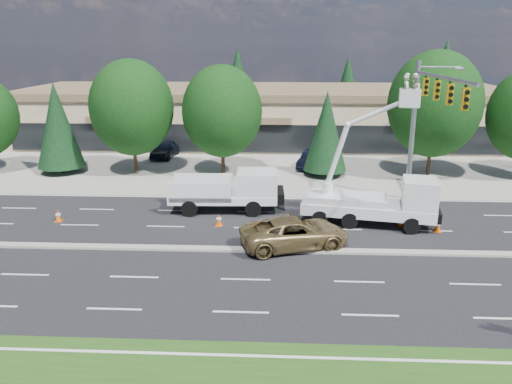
# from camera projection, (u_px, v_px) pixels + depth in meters

# --- Properties ---
(ground) EXTENTS (140.00, 140.00, 0.00)m
(ground) POSITION_uv_depth(u_px,v_px,m) (250.00, 251.00, 25.14)
(ground) COLOR black
(ground) RESTS_ON ground
(concrete_apron) EXTENTS (140.00, 22.00, 0.01)m
(concrete_apron) POSITION_uv_depth(u_px,v_px,m) (263.00, 161.00, 44.27)
(concrete_apron) COLOR gray
(concrete_apron) RESTS_ON ground
(road_median) EXTENTS (120.00, 0.55, 0.12)m
(road_median) POSITION_uv_depth(u_px,v_px,m) (250.00, 250.00, 25.12)
(road_median) COLOR gray
(road_median) RESTS_ON ground
(strip_mall) EXTENTS (50.40, 15.40, 5.50)m
(strip_mall) POSITION_uv_depth(u_px,v_px,m) (266.00, 113.00, 52.99)
(strip_mall) COLOR tan
(strip_mall) RESTS_ON ground
(tree_front_b) EXTENTS (3.65, 3.65, 7.19)m
(tree_front_b) POSITION_uv_depth(u_px,v_px,m) (58.00, 125.00, 39.10)
(tree_front_b) COLOR #332114
(tree_front_b) RESTS_ON ground
(tree_front_c) EXTENTS (6.45, 6.45, 8.95)m
(tree_front_c) POSITION_uv_depth(u_px,v_px,m) (132.00, 108.00, 38.43)
(tree_front_c) COLOR #332114
(tree_front_c) RESTS_ON ground
(tree_front_d) EXTENTS (6.15, 6.15, 8.54)m
(tree_front_d) POSITION_uv_depth(u_px,v_px,m) (222.00, 111.00, 38.18)
(tree_front_d) COLOR #332114
(tree_front_d) RESTS_ON ground
(tree_front_e) EXTENTS (3.34, 3.34, 6.59)m
(tree_front_e) POSITION_uv_depth(u_px,v_px,m) (326.00, 131.00, 38.24)
(tree_front_e) COLOR #332114
(tree_front_e) RESTS_ON ground
(tree_front_f) EXTENTS (6.94, 6.94, 9.63)m
(tree_front_f) POSITION_uv_depth(u_px,v_px,m) (435.00, 104.00, 37.27)
(tree_front_f) COLOR #332114
(tree_front_f) RESTS_ON ground
(tree_back_a) EXTENTS (4.08, 4.08, 8.04)m
(tree_back_a) POSITION_uv_depth(u_px,v_px,m) (131.00, 88.00, 64.88)
(tree_back_a) COLOR #332114
(tree_back_a) RESTS_ON ground
(tree_back_b) EXTENTS (4.82, 4.82, 9.50)m
(tree_back_b) POSITION_uv_depth(u_px,v_px,m) (238.00, 83.00, 64.02)
(tree_back_b) COLOR #332114
(tree_back_b) RESTS_ON ground
(tree_back_c) EXTENTS (4.32, 4.32, 8.52)m
(tree_back_c) POSITION_uv_depth(u_px,v_px,m) (347.00, 87.00, 63.54)
(tree_back_c) COLOR #332114
(tree_back_c) RESTS_ON ground
(tree_back_d) EXTENTS (5.31, 5.31, 10.47)m
(tree_back_d) POSITION_uv_depth(u_px,v_px,m) (444.00, 79.00, 62.70)
(tree_back_d) COLOR #332114
(tree_back_d) RESTS_ON ground
(signal_mast) EXTENTS (2.76, 10.16, 9.00)m
(signal_mast) POSITION_uv_depth(u_px,v_px,m) (424.00, 113.00, 29.68)
(signal_mast) COLOR gray
(signal_mast) RESTS_ON ground
(utility_pickup) EXTENTS (6.68, 2.82, 2.53)m
(utility_pickup) POSITION_uv_depth(u_px,v_px,m) (231.00, 194.00, 30.85)
(utility_pickup) COLOR white
(utility_pickup) RESTS_ON ground
(bucket_truck) EXTENTS (7.72, 3.61, 8.53)m
(bucket_truck) POSITION_uv_depth(u_px,v_px,m) (380.00, 194.00, 28.19)
(bucket_truck) COLOR white
(bucket_truck) RESTS_ON ground
(traffic_cone_a) EXTENTS (0.40, 0.40, 0.70)m
(traffic_cone_a) POSITION_uv_depth(u_px,v_px,m) (58.00, 216.00, 29.16)
(traffic_cone_a) COLOR #F45A07
(traffic_cone_a) RESTS_ON ground
(traffic_cone_b) EXTENTS (0.40, 0.40, 0.70)m
(traffic_cone_b) POSITION_uv_depth(u_px,v_px,m) (219.00, 220.00, 28.46)
(traffic_cone_b) COLOR #F45A07
(traffic_cone_b) RESTS_ON ground
(traffic_cone_c) EXTENTS (0.40, 0.40, 0.70)m
(traffic_cone_c) POSITION_uv_depth(u_px,v_px,m) (288.00, 219.00, 28.62)
(traffic_cone_c) COLOR #F45A07
(traffic_cone_c) RESTS_ON ground
(traffic_cone_d) EXTENTS (0.40, 0.40, 0.70)m
(traffic_cone_d) POSITION_uv_depth(u_px,v_px,m) (402.00, 219.00, 28.56)
(traffic_cone_d) COLOR #F45A07
(traffic_cone_d) RESTS_ON ground
(traffic_cone_e) EXTENTS (0.40, 0.40, 0.70)m
(traffic_cone_e) POSITION_uv_depth(u_px,v_px,m) (438.00, 226.00, 27.58)
(traffic_cone_e) COLOR #F45A07
(traffic_cone_e) RESTS_ON ground
(minivan) EXTENTS (6.05, 4.04, 1.54)m
(minivan) POSITION_uv_depth(u_px,v_px,m) (295.00, 233.00, 25.39)
(minivan) COLOR olive
(minivan) RESTS_ON ground
(parked_car_west) EXTENTS (2.23, 4.57, 1.50)m
(parked_car_west) POSITION_uv_depth(u_px,v_px,m) (165.00, 149.00, 45.36)
(parked_car_west) COLOR black
(parked_car_west) RESTS_ON ground
(parked_car_east) EXTENTS (2.88, 4.59, 1.43)m
(parked_car_east) POSITION_uv_depth(u_px,v_px,m) (312.00, 159.00, 41.58)
(parked_car_east) COLOR black
(parked_car_east) RESTS_ON ground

